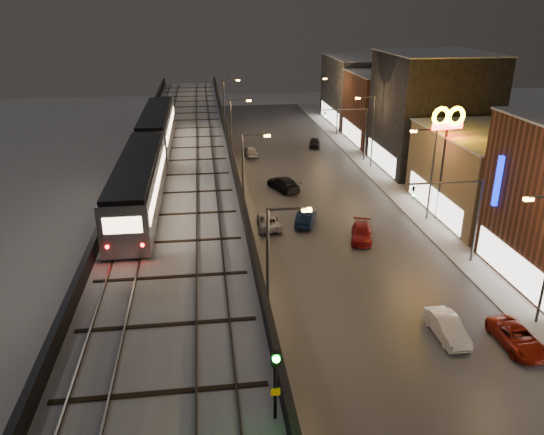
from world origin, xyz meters
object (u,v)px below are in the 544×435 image
subway_train (149,150)px  car_near_white (306,218)px  car_onc_dark (517,338)px  car_far_white (251,152)px  rail_signal (276,373)px  car_mid_silver (269,221)px  car_onc_red (315,143)px  car_onc_silver (447,328)px  car_mid_dark (283,184)px  car_onc_white (362,234)px

subway_train → car_near_white: subway_train is taller
car_onc_dark → car_far_white: bearing=104.9°
rail_signal → car_mid_silver: size_ratio=0.60×
car_near_white → car_onc_red: size_ratio=1.15×
rail_signal → car_onc_dark: (16.36, 11.19, -7.93)m
car_near_white → rail_signal: bearing=97.1°
car_onc_silver → car_onc_dark: size_ratio=0.94×
car_mid_dark → car_far_white: bearing=-100.7°
subway_train → car_onc_red: size_ratio=9.21×
rail_signal → car_mid_dark: rail_signal is taller
car_onc_silver → car_onc_white: car_onc_silver is taller
car_near_white → car_onc_red: (6.79, 28.53, -0.07)m
car_onc_dark → car_onc_red: (-2.28, 49.11, 0.01)m
car_onc_red → car_onc_dark: bearing=-74.4°
car_mid_dark → car_onc_silver: size_ratio=1.22×
subway_train → rail_signal: (6.40, -29.75, 0.30)m
rail_signal → car_mid_silver: bearing=83.2°
car_onc_white → car_onc_silver: bearing=-69.5°
car_near_white → car_onc_silver: (5.29, -19.08, -0.01)m
car_far_white → subway_train: bearing=63.0°
car_onc_white → car_onc_red: 32.74m
car_far_white → car_onc_white: car_far_white is taller
car_mid_dark → car_onc_white: (4.81, -14.32, -0.10)m
car_onc_dark → rail_signal: bearing=-145.5°
car_mid_dark → car_onc_white: car_mid_dark is taller
subway_train → car_mid_silver: 12.84m
car_mid_dark → car_onc_red: 19.75m
car_near_white → car_onc_dark: 22.49m
car_mid_silver → car_onc_red: size_ratio=1.22×
car_mid_dark → car_onc_silver: bearing=81.6°
car_onc_silver → car_onc_dark: car_onc_silver is taller
car_mid_silver → car_onc_dark: (12.60, -20.48, -0.01)m
car_far_white → car_onc_white: 29.77m
car_onc_white → subway_train: bearing=-170.2°
car_mid_silver → car_far_white: (0.60, 24.89, 0.05)m
car_onc_silver → car_onc_red: bearing=87.6°
subway_train → car_onc_dark: subway_train is taller
car_mid_silver → car_onc_white: bearing=155.1°
rail_signal → car_onc_dark: bearing=34.4°
subway_train → rail_signal: size_ratio=12.44×
car_onc_silver → car_onc_red: 47.63m
subway_train → car_near_white: size_ratio=8.03×
subway_train → car_mid_silver: (10.16, 1.92, -7.62)m
rail_signal → car_onc_red: 62.43m
car_onc_white → car_onc_red: (2.58, 32.63, -0.01)m
car_far_white → car_mid_dark: bearing=94.0°
car_far_white → car_onc_dark: 46.94m
car_onc_silver → car_mid_silver: bearing=114.3°
car_onc_silver → subway_train: bearing=137.5°
car_near_white → car_onc_silver: car_near_white is taller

